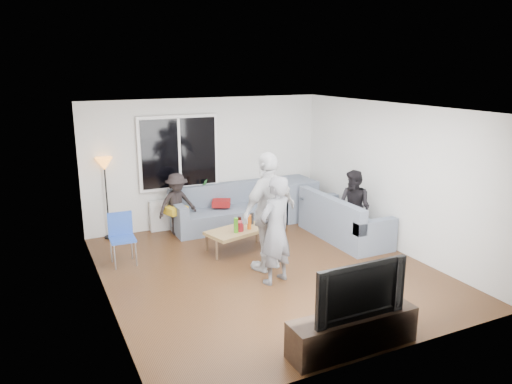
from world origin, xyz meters
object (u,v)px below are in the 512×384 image
sofa_right_section (345,217)px  side_chair (123,240)px  spectator_back (177,204)px  coffee_table (238,240)px  player_right (269,212)px  television (355,288)px  floor_lamp (107,199)px  tv_console (353,332)px  player_left (275,230)px  spectator_right (354,207)px  sofa_back_section (229,207)px

sofa_right_section → side_chair: side_chair is taller
spectator_back → sofa_right_section: bearing=-39.5°
coffee_table → player_right: 1.23m
sofa_right_section → television: bearing=146.0°
player_right → television: 2.53m
floor_lamp → tv_console: size_ratio=0.97×
player_right → spectator_back: player_right is taller
player_right → tv_console: (-0.19, -2.51, -0.74)m
player_left → player_right: (0.15, 0.49, 0.13)m
side_chair → player_right: player_right is taller
tv_console → coffee_table: bearing=89.2°
sofa_right_section → spectator_right: bearing=-180.0°
spectator_right → player_right: bearing=-96.1°
player_right → tv_console: 2.63m
sofa_right_section → player_left: (-2.11, -1.17, 0.41)m
tv_console → television: size_ratio=1.36×
sofa_back_section → player_right: size_ratio=1.19×
sofa_back_section → player_left: 2.80m
television → player_right: bearing=85.8°
sofa_back_section → side_chair: bearing=-155.6°
side_chair → spectator_right: 4.15m
spectator_back → tv_console: 4.86m
sofa_back_section → coffee_table: size_ratio=2.09×
sofa_right_section → spectator_back: 3.24m
spectator_right → spectator_back: 3.38m
player_right → spectator_right: 2.03m
player_left → spectator_back: 2.87m
spectator_back → tv_console: bearing=-92.0°
sofa_right_section → coffee_table: bearing=82.7°
sofa_right_section → spectator_back: bearing=60.2°
floor_lamp → tv_console: (1.92, -5.15, -0.56)m
side_chair → spectator_back: bearing=42.6°
sofa_right_section → spectator_right: size_ratio=1.46×
spectator_right → tv_console: (-2.15, -2.92, -0.47)m
side_chair → tv_console: 4.18m
sofa_right_section → television: (-2.15, -3.20, 0.35)m
sofa_back_section → spectator_right: 2.55m
sofa_right_section → player_right: bearing=109.1°
coffee_table → television: bearing=-90.8°
side_chair → player_right: bearing=-27.8°
sofa_back_section → television: 4.80m
floor_lamp → player_right: player_right is taller
player_right → spectator_right: (1.97, 0.41, -0.28)m
player_right → spectator_right: player_right is taller
floor_lamp → side_chair: bearing=-90.0°
sofa_back_section → tv_console: 4.79m
sofa_back_section → tv_console: sofa_back_section is taller
side_chair → player_right: (2.10, -1.20, 0.53)m
player_left → spectator_right: 2.30m
sofa_back_section → coffee_table: bearing=-105.6°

